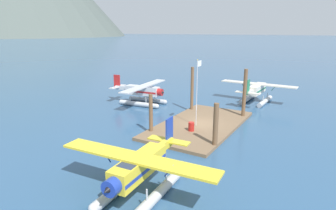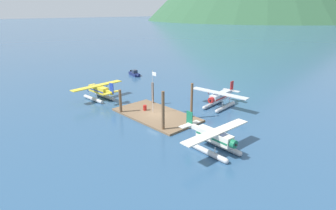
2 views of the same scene
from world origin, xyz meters
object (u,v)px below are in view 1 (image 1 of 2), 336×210
Objects in this scene: seaplane_silver_bow_right at (143,93)px; seaplane_yellow_port_aft at (139,172)px; flagpole at (197,86)px; seaplane_cream_stbd_aft at (257,91)px; fuel_drum at (191,127)px.

seaplane_silver_bow_right is 22.31m from seaplane_yellow_port_aft.
seaplane_silver_bow_right is at bearing 64.01° from flagpole.
flagpole reaches higher than seaplane_yellow_port_aft.
seaplane_yellow_port_aft is at bearing -145.02° from seaplane_silver_bow_right.
seaplane_cream_stbd_aft is at bearing -55.47° from seaplane_silver_bow_right.
seaplane_yellow_port_aft is at bearing -170.28° from flagpole.
seaplane_yellow_port_aft is (-27.37, 0.43, 0.00)m from seaplane_cream_stbd_aft.
seaplane_cream_stbd_aft is (16.05, -2.39, 0.84)m from fuel_drum.
seaplane_yellow_port_aft is at bearing -170.16° from fuel_drum.
fuel_drum is (-1.82, -0.29, -3.77)m from flagpole.
seaplane_yellow_port_aft reaches higher than fuel_drum.
seaplane_silver_bow_right and seaplane_yellow_port_aft have the same top height.
fuel_drum is 0.08× the size of seaplane_cream_stbd_aft.
flagpole is 0.65× the size of seaplane_silver_bow_right.
seaplane_cream_stbd_aft is (14.23, -2.68, -2.93)m from flagpole.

